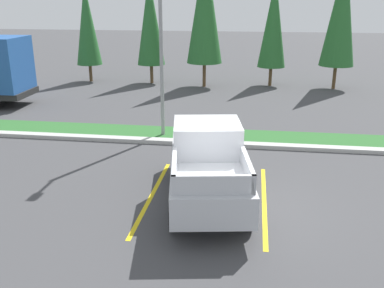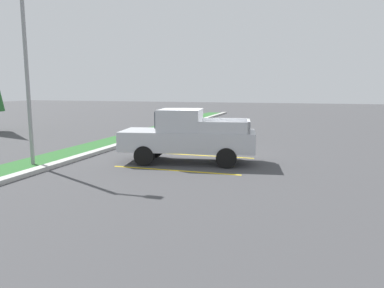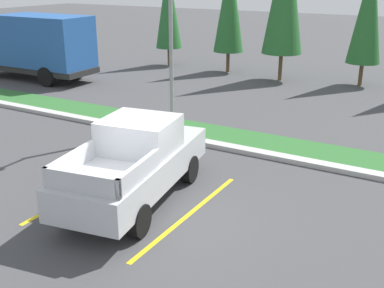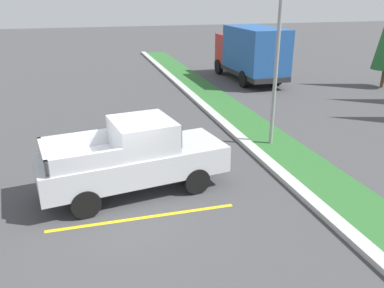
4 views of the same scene
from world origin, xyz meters
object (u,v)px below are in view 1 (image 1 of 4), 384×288
cypress_tree_left_inner (150,20)px  cypress_tree_center (205,5)px  cypress_tree_right_inner (273,22)px  pickup_truck_main (207,163)px  cypress_tree_rightmost (341,10)px  street_light (160,38)px  cypress_tree_leftmost (87,24)px

cypress_tree_left_inner → cypress_tree_center: cypress_tree_center is taller
cypress_tree_left_inner → cypress_tree_right_inner: bearing=1.6°
pickup_truck_main → cypress_tree_right_inner: cypress_tree_right_inner is taller
cypress_tree_center → cypress_tree_rightmost: bearing=3.4°
cypress_tree_right_inner → cypress_tree_rightmost: 3.84m
cypress_tree_right_inner → cypress_tree_center: bearing=-167.6°
pickup_truck_main → cypress_tree_center: cypress_tree_center is taller
cypress_tree_left_inner → cypress_tree_rightmost: (11.19, -0.21, 0.63)m
street_light → pickup_truck_main: bearing=-65.8°
cypress_tree_center → cypress_tree_leftmost: bearing=174.8°
cypress_tree_leftmost → cypress_tree_right_inner: size_ratio=0.95×
cypress_tree_left_inner → cypress_tree_center: 3.62m
cypress_tree_center → cypress_tree_right_inner: size_ratio=1.26×
street_light → cypress_tree_right_inner: 12.00m
cypress_tree_left_inner → cypress_tree_right_inner: (7.44, 0.20, -0.08)m
cypress_tree_leftmost → cypress_tree_left_inner: bearing=-0.1°
street_light → cypress_tree_right_inner: (4.48, 11.14, -0.04)m
cypress_tree_right_inner → cypress_tree_rightmost: cypress_tree_rightmost is taller
cypress_tree_left_inner → cypress_tree_right_inner: size_ratio=1.02×
cypress_tree_right_inner → cypress_tree_rightmost: bearing=-6.4°
cypress_tree_center → cypress_tree_rightmost: (7.75, 0.46, -0.27)m
pickup_truck_main → cypress_tree_right_inner: (2.14, 16.36, 2.75)m
cypress_tree_leftmost → street_light: bearing=-57.3°
cypress_tree_left_inner → pickup_truck_main: bearing=-71.8°
cypress_tree_leftmost → cypress_tree_center: 7.61m
cypress_tree_rightmost → street_light: bearing=-127.5°
cypress_tree_leftmost → cypress_tree_right_inner: bearing=1.0°
pickup_truck_main → cypress_tree_rightmost: size_ratio=0.72×
pickup_truck_main → cypress_tree_left_inner: size_ratio=0.83×
cypress_tree_left_inner → cypress_tree_rightmost: cypress_tree_rightmost is taller
cypress_tree_center → cypress_tree_rightmost: size_ratio=1.06×
street_light → cypress_tree_left_inner: bearing=105.2°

